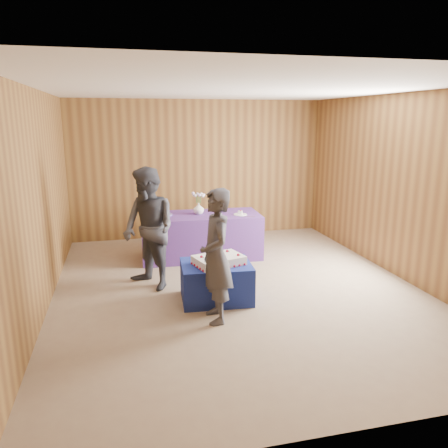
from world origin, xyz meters
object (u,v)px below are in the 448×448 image
object	(u,v)px
serving_table	(201,236)
sheet_cake	(219,260)
guest_right	(149,229)
guest_left	(216,256)
cake_table	(216,282)
vase	(199,209)

from	to	relation	value
serving_table	sheet_cake	bearing A→B (deg)	-90.74
sheet_cake	guest_right	xyz separation A→B (m)	(-0.83, 0.67, 0.30)
serving_table	guest_left	size ratio (longest dim) A/B	1.27
cake_table	vase	world-z (taller)	vase
serving_table	vase	size ratio (longest dim) A/B	10.50
guest_left	guest_right	size ratio (longest dim) A/B	0.93
serving_table	guest_right	world-z (taller)	guest_right
sheet_cake	vase	size ratio (longest dim) A/B	3.84
vase	guest_right	xyz separation A→B (m)	(-0.92, -1.26, 0.01)
guest_left	vase	bearing A→B (deg)	173.04
vase	guest_left	distance (m)	2.49
cake_table	vase	distance (m)	1.99
serving_table	guest_left	bearing A→B (deg)	-93.60
vase	guest_right	bearing A→B (deg)	-126.17
sheet_cake	guest_right	bearing A→B (deg)	125.27
guest_right	cake_table	bearing A→B (deg)	19.62
vase	guest_right	size ratio (longest dim) A/B	0.11
sheet_cake	vase	xyz separation A→B (m)	(0.09, 1.93, 0.29)
vase	guest_left	size ratio (longest dim) A/B	0.12
serving_table	guest_left	world-z (taller)	guest_left
sheet_cake	serving_table	bearing A→B (deg)	70.71
sheet_cake	guest_left	world-z (taller)	guest_left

